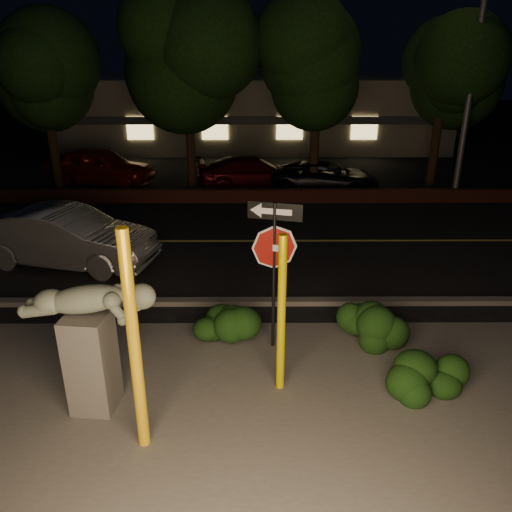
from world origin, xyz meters
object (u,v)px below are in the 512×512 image
(yellow_pole_right, at_px, (281,316))
(silver_sedan, at_px, (67,237))
(sculpture, at_px, (90,333))
(parked_car_red, at_px, (100,166))
(parked_car_dark, at_px, (325,177))
(yellow_pole_left, at_px, (134,346))
(parked_car_darkred, at_px, (253,173))
(signpost, at_px, (274,248))
(streetlight, at_px, (475,15))

(yellow_pole_right, bearing_deg, silver_sedan, 135.11)
(sculpture, height_order, parked_car_red, sculpture)
(sculpture, xyz_separation_m, parked_car_red, (-4.13, 14.83, -0.59))
(silver_sedan, relative_size, parked_car_dark, 1.09)
(yellow_pole_left, height_order, parked_car_dark, yellow_pole_left)
(parked_car_red, bearing_deg, parked_car_darkred, -84.03)
(silver_sedan, bearing_deg, parked_car_red, 23.98)
(yellow_pole_right, bearing_deg, parked_car_darkred, 92.03)
(parked_car_dark, bearing_deg, silver_sedan, 143.94)
(silver_sedan, xyz_separation_m, parked_car_dark, (7.91, 7.63, -0.17))
(parked_car_darkred, bearing_deg, parked_car_red, 72.74)
(parked_car_red, relative_size, parked_car_darkred, 1.00)
(signpost, distance_m, parked_car_red, 14.87)
(signpost, xyz_separation_m, parked_car_dark, (2.56, 11.74, -1.47))
(yellow_pole_right, height_order, parked_car_darkred, yellow_pole_right)
(silver_sedan, bearing_deg, parked_car_darkred, -17.96)
(signpost, relative_size, sculpture, 1.30)
(sculpture, height_order, parked_car_dark, sculpture)
(streetlight, relative_size, parked_car_darkred, 2.36)
(signpost, height_order, parked_car_red, signpost)
(yellow_pole_left, xyz_separation_m, parked_car_red, (-5.02, 15.67, -0.89))
(signpost, xyz_separation_m, parked_car_red, (-7.01, 13.05, -1.28))
(silver_sedan, relative_size, parked_car_red, 1.02)
(yellow_pole_left, distance_m, silver_sedan, 7.58)
(sculpture, distance_m, parked_car_dark, 14.60)
(sculpture, relative_size, parked_car_dark, 0.52)
(yellow_pole_right, xyz_separation_m, sculpture, (-2.96, -0.49, -0.01))
(silver_sedan, distance_m, parked_car_dark, 10.99)
(signpost, xyz_separation_m, sculpture, (-2.88, -1.78, -0.69))
(parked_car_red, bearing_deg, sculpture, -151.17)
(yellow_pole_left, bearing_deg, parked_car_dark, 72.43)
(signpost, bearing_deg, streetlight, 70.21)
(parked_car_red, height_order, parked_car_dark, parked_car_red)
(silver_sedan, xyz_separation_m, parked_car_red, (-1.65, 8.94, 0.01))
(streetlight, distance_m, parked_car_dark, 7.65)
(streetlight, height_order, parked_car_red, streetlight)
(parked_car_red, bearing_deg, parked_car_dark, -84.50)
(yellow_pole_left, xyz_separation_m, silver_sedan, (-3.37, 6.73, -0.91))
(signpost, distance_m, sculpture, 3.46)
(parked_car_dark, bearing_deg, streetlight, -96.21)
(signpost, xyz_separation_m, silver_sedan, (-5.36, 4.11, -1.30))
(yellow_pole_right, height_order, silver_sedan, yellow_pole_right)
(streetlight, relative_size, silver_sedan, 2.31)
(parked_car_dark, bearing_deg, yellow_pole_right, 179.21)
(silver_sedan, bearing_deg, signpost, -114.03)
(sculpture, xyz_separation_m, parked_car_darkred, (2.48, 13.98, -0.71))
(sculpture, distance_m, parked_car_red, 15.41)
(parked_car_red, distance_m, parked_car_darkred, 6.66)
(yellow_pole_right, distance_m, parked_car_dark, 13.30)
(yellow_pole_right, distance_m, parked_car_darkred, 13.53)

